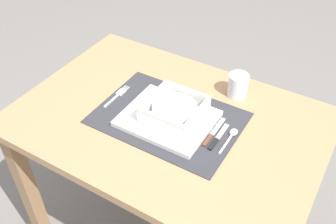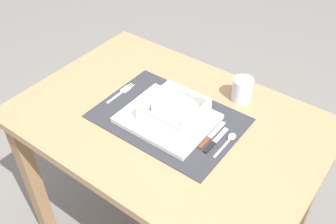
{
  "view_description": "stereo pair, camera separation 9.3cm",
  "coord_description": "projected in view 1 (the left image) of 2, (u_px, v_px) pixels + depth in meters",
  "views": [
    {
      "loc": [
        0.48,
        -0.8,
        1.54
      ],
      "look_at": [
        0.0,
        -0.0,
        0.74
      ],
      "focal_mm": 41.56,
      "sensor_mm": 36.0,
      "label": 1
    },
    {
      "loc": [
        0.55,
        -0.74,
        1.54
      ],
      "look_at": [
        0.0,
        -0.0,
        0.74
      ],
      "focal_mm": 41.56,
      "sensor_mm": 36.0,
      "label": 2
    }
  ],
  "objects": [
    {
      "name": "porridge_bowl",
      "position": [
        174.0,
        111.0,
        1.21
      ],
      "size": [
        0.17,
        0.17,
        0.06
      ],
      "color": "white",
      "rests_on": "serving_plate"
    },
    {
      "name": "butter_knife",
      "position": [
        217.0,
        138.0,
        1.17
      ],
      "size": [
        0.01,
        0.13,
        0.01
      ],
      "rotation": [
        0.0,
        0.0,
        0.06
      ],
      "color": "black",
      "rests_on": "placemat"
    },
    {
      "name": "dining_table",
      "position": [
        168.0,
        142.0,
        1.31
      ],
      "size": [
        0.98,
        0.67,
        0.71
      ],
      "color": "#A37A51",
      "rests_on": "ground"
    },
    {
      "name": "placemat",
      "position": [
        168.0,
        119.0,
        1.24
      ],
      "size": [
        0.46,
        0.32,
        0.0
      ],
      "primitive_type": "cube",
      "color": "#2D2D33",
      "rests_on": "dining_table"
    },
    {
      "name": "drinking_glass",
      "position": [
        238.0,
        86.0,
        1.31
      ],
      "size": [
        0.07,
        0.07,
        0.08
      ],
      "color": "white",
      "rests_on": "dining_table"
    },
    {
      "name": "bread_knife",
      "position": [
        213.0,
        133.0,
        1.18
      ],
      "size": [
        0.01,
        0.14,
        0.01
      ],
      "rotation": [
        0.0,
        0.0,
        0.08
      ],
      "color": "#59331E",
      "rests_on": "placemat"
    },
    {
      "name": "spoon",
      "position": [
        232.0,
        135.0,
        1.17
      ],
      "size": [
        0.02,
        0.12,
        0.01
      ],
      "rotation": [
        0.0,
        0.0,
        -0.05
      ],
      "color": "silver",
      "rests_on": "placemat"
    },
    {
      "name": "serving_plate",
      "position": [
        168.0,
        118.0,
        1.23
      ],
      "size": [
        0.28,
        0.23,
        0.02
      ],
      "primitive_type": "cube",
      "color": "white",
      "rests_on": "placemat"
    },
    {
      "name": "fork",
      "position": [
        118.0,
        95.0,
        1.33
      ],
      "size": [
        0.02,
        0.13,
        0.0
      ],
      "rotation": [
        0.0,
        0.0,
        -0.03
      ],
      "color": "silver",
      "rests_on": "placemat"
    }
  ]
}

